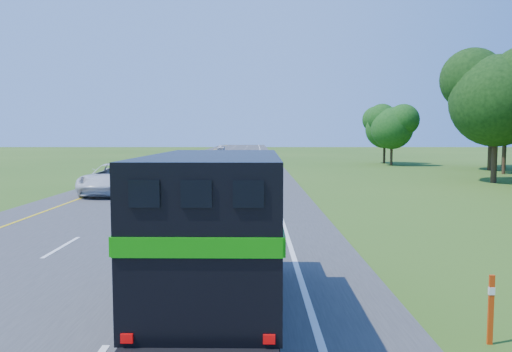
{
  "coord_description": "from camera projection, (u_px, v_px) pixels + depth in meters",
  "views": [
    {
      "loc": [
        4.38,
        4.27,
        3.63
      ],
      "look_at": [
        4.4,
        26.62,
        1.77
      ],
      "focal_mm": 35.0,
      "sensor_mm": 36.0,
      "label": 1
    }
  ],
  "objects": [
    {
      "name": "lane_markings",
      "position": [
        208.0,
        174.0,
        45.87
      ],
      "size": [
        11.15,
        260.0,
        0.01
      ],
      "color": "yellow",
      "rests_on": "road"
    },
    {
      "name": "road",
      "position": [
        208.0,
        174.0,
        45.87
      ],
      "size": [
        15.0,
        260.0,
        0.04
      ],
      "primitive_type": "cube",
      "color": "#38383A",
      "rests_on": "ground"
    },
    {
      "name": "horse_truck",
      "position": [
        219.0,
        230.0,
        9.8
      ],
      "size": [
        2.42,
        7.33,
        3.23
      ],
      "rotation": [
        0.0,
        0.0,
        -0.01
      ],
      "color": "black",
      "rests_on": "road"
    },
    {
      "name": "delineator",
      "position": [
        491.0,
        307.0,
        8.59
      ],
      "size": [
        0.1,
        0.06,
        1.23
      ],
      "color": "red",
      "rests_on": "ground"
    },
    {
      "name": "white_suv",
      "position": [
        116.0,
        179.0,
        30.31
      ],
      "size": [
        3.33,
        6.74,
        1.84
      ],
      "primitive_type": "imported",
      "rotation": [
        0.0,
        0.0,
        -0.04
      ],
      "color": "silver",
      "rests_on": "road"
    },
    {
      "name": "far_car",
      "position": [
        221.0,
        148.0,
        108.48
      ],
      "size": [
        1.69,
        4.1,
        1.39
      ],
      "primitive_type": "imported",
      "rotation": [
        0.0,
        0.0,
        0.01
      ],
      "color": "#B9B9C0",
      "rests_on": "road"
    }
  ]
}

